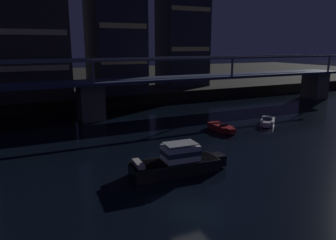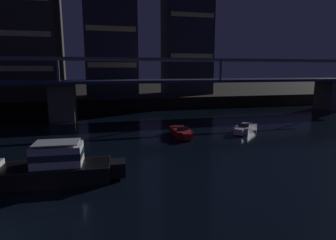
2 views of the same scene
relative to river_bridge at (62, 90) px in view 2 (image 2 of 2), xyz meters
The scene contains 7 objects.
far_riverbank 48.13m from the river_bridge, 90.00° to the left, with size 240.00×80.00×2.20m, color black.
river_bridge is the anchor object (origin of this frame).
tower_west_tall 18.95m from the river_bridge, 122.06° to the left, with size 13.02×12.86×28.58m.
tower_central 20.12m from the river_bridge, 57.94° to the left, with size 9.43×11.76×31.96m.
cabin_cruiser_near_left 25.65m from the river_bridge, 84.81° to the right, with size 9.24×3.11×2.79m.
speedboat_near_center 27.30m from the river_bridge, 32.39° to the right, with size 4.45×4.32×1.16m.
speedboat_mid_center 20.98m from the river_bridge, 45.08° to the right, with size 1.82×5.19×1.16m.
Camera 2 is at (5.52, -12.23, 7.55)m, focal length 29.51 mm.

